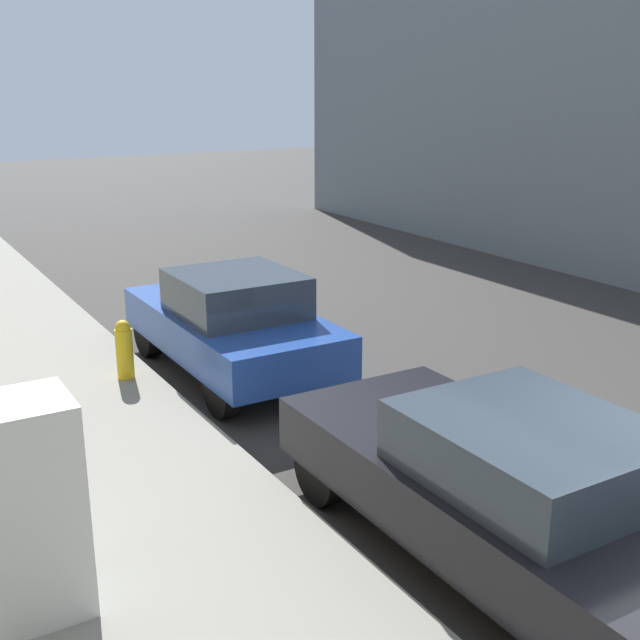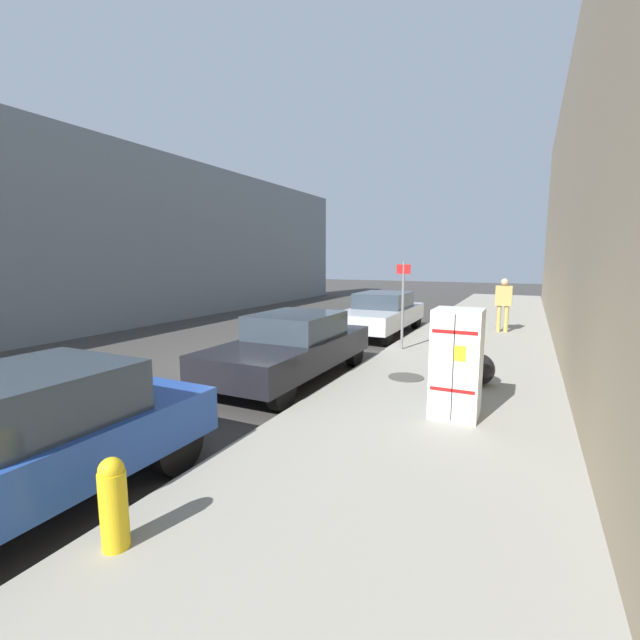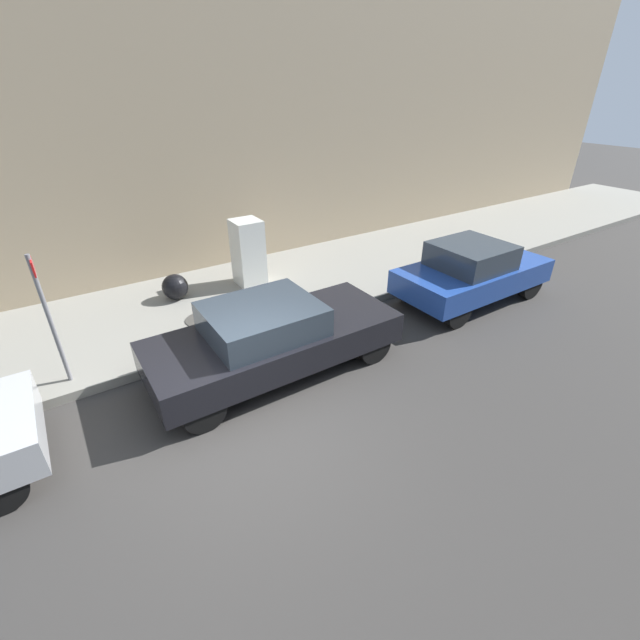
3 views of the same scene
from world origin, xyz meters
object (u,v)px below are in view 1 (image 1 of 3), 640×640
at_px(parked_hatchback_blue, 232,322).
at_px(discarded_refrigerator, 29,508).
at_px(fire_hydrant, 124,349).
at_px(parked_sedan_dark, 511,489).

bearing_deg(parked_hatchback_blue, discarded_refrigerator, -129.96).
height_order(discarded_refrigerator, fire_hydrant, discarded_refrigerator).
height_order(discarded_refrigerator, parked_sedan_dark, discarded_refrigerator).
bearing_deg(parked_sedan_dark, discarded_refrigerator, 161.36).
bearing_deg(fire_hydrant, parked_sedan_dark, -75.09).
relative_size(fire_hydrant, parked_hatchback_blue, 0.20).
distance_m(fire_hydrant, parked_hatchback_blue, 1.48).
xyz_separation_m(fire_hydrant, parked_hatchback_blue, (1.46, -0.15, 0.17)).
distance_m(parked_sedan_dark, parked_hatchback_blue, 5.34).
bearing_deg(parked_hatchback_blue, fire_hydrant, 174.11).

